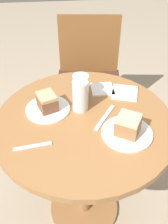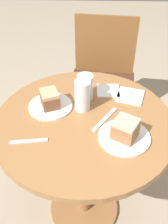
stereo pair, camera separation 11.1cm
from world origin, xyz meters
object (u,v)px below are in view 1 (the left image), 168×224
chair (89,77)px  cake_slice_near (128,125)px  plate_near (127,133)px  glass_water (80,98)px  cake_slice_far (47,102)px  plate_far (48,109)px  glass_lemonade (82,88)px

chair → cake_slice_near: size_ratio=7.22×
plate_near → glass_water: glass_water is taller
chair → glass_water: (-0.12, -0.68, 0.33)m
chair → cake_slice_far: size_ratio=7.83×
plate_near → plate_far: same height
chair → plate_far: chair is taller
glass_lemonade → glass_water: (-0.01, -0.08, 0.01)m
glass_lemonade → glass_water: size_ratio=0.85×
glass_lemonade → glass_water: bearing=-99.6°
plate_far → glass_water: size_ratio=1.38×
cake_slice_far → glass_water: 0.15m
chair → glass_water: glass_water is taller
cake_slice_far → glass_lemonade: size_ratio=0.90×
chair → cake_slice_near: chair is taller
plate_near → cake_slice_far: cake_slice_far is taller
plate_near → cake_slice_near: bearing=0.0°
cake_slice_near → cake_slice_far: bearing=149.9°
glass_lemonade → chair: bearing=80.1°
cake_slice_far → glass_water: size_ratio=0.76×
chair → plate_far: size_ratio=4.33×
plate_far → glass_water: glass_water is taller
plate_near → glass_water: 0.26m
glass_lemonade → cake_slice_far: bearing=-154.9°
glass_lemonade → plate_far: bearing=-154.9°
plate_near → glass_lemonade: glass_lemonade is taller
chair → glass_lemonade: chair is taller
plate_far → cake_slice_near: 0.37m
cake_slice_far → glass_water: bearing=-2.2°
plate_near → plate_far: bearing=149.9°
plate_near → plate_far: size_ratio=1.04×
chair → plate_near: size_ratio=4.15×
plate_near → glass_lemonade: size_ratio=1.69×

